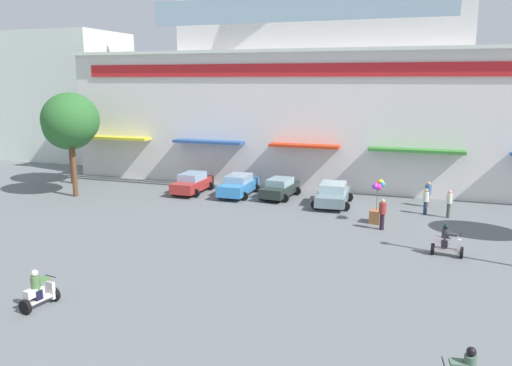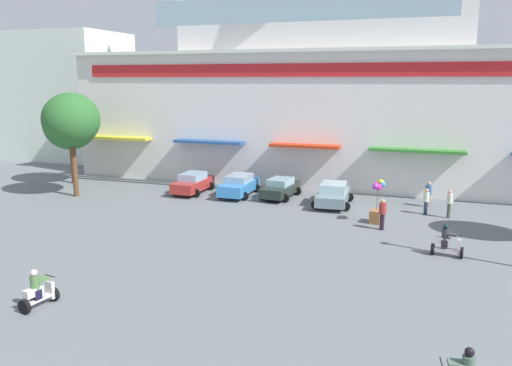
{
  "view_description": "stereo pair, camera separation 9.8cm",
  "coord_description": "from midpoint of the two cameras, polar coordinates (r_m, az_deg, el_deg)",
  "views": [
    {
      "loc": [
        8.11,
        -5.92,
        8.06
      ],
      "look_at": [
        -0.36,
        19.38,
        2.58
      ],
      "focal_mm": 35.7,
      "sensor_mm": 36.0,
      "label": 1
    },
    {
      "loc": [
        8.2,
        -5.89,
        8.06
      ],
      "look_at": [
        -0.36,
        19.38,
        2.58
      ],
      "focal_mm": 35.7,
      "sensor_mm": 36.0,
      "label": 2
    }
  ],
  "objects": [
    {
      "name": "colonial_building",
      "position": [
        42.34,
        7.79,
        12.08
      ],
      "size": [
        39.15,
        15.51,
        20.33
      ],
      "color": "white",
      "rests_on": "ground"
    },
    {
      "name": "pedestrian_0",
      "position": [
        32.3,
        18.61,
        -1.79
      ],
      "size": [
        0.47,
        0.47,
        1.6
      ],
      "color": "#22324E",
      "rests_on": "ground"
    },
    {
      "name": "parked_car_2",
      "position": [
        34.98,
        2.82,
        -0.55
      ],
      "size": [
        2.44,
        4.02,
        1.36
      ],
      "color": "#212D27",
      "rests_on": "ground"
    },
    {
      "name": "plaza_tree_2",
      "position": [
        36.97,
        -19.94,
        6.64
      ],
      "size": [
        3.82,
        3.87,
        7.16
      ],
      "color": "brown",
      "rests_on": "ground"
    },
    {
      "name": "pedestrian_1",
      "position": [
        28.36,
        14.09,
        -3.23
      ],
      "size": [
        0.56,
        0.56,
        1.71
      ],
      "color": "#271A29",
      "rests_on": "ground"
    },
    {
      "name": "parked_car_0",
      "position": [
        36.69,
        -7.02,
        0.02
      ],
      "size": [
        2.24,
        4.02,
        1.46
      ],
      "color": "#AA2D29",
      "rests_on": "ground"
    },
    {
      "name": "scooter_rider_7",
      "position": [
        25.18,
        20.72,
        -6.3
      ],
      "size": [
        1.45,
        0.65,
        1.52
      ],
      "color": "black",
      "rests_on": "ground"
    },
    {
      "name": "parked_car_1",
      "position": [
        35.61,
        -1.85,
        -0.23
      ],
      "size": [
        2.35,
        4.3,
        1.49
      ],
      "color": "#3686CE",
      "rests_on": "ground"
    },
    {
      "name": "flank_building_left",
      "position": [
        57.28,
        -21.26,
        9.07
      ],
      "size": [
        13.69,
        8.4,
        12.58
      ],
      "color": "silver",
      "rests_on": "ground"
    },
    {
      "name": "ground_plane",
      "position": [
        22.11,
        -4.36,
        -9.8
      ],
      "size": [
        128.0,
        128.0,
        0.0
      ],
      "primitive_type": "plane",
      "color": "slate"
    },
    {
      "name": "plaza_tree_0",
      "position": [
        41.87,
        -20.05,
        6.09
      ],
      "size": [
        4.05,
        3.98,
        6.44
      ],
      "color": "brown",
      "rests_on": "ground"
    },
    {
      "name": "parked_car_3",
      "position": [
        33.21,
        8.73,
        -1.25
      ],
      "size": [
        2.61,
        4.29,
        1.48
      ],
      "color": "slate",
      "rests_on": "ground"
    },
    {
      "name": "scooter_rider_9",
      "position": [
        20.11,
        -23.11,
        -11.13
      ],
      "size": [
        0.74,
        1.45,
        1.47
      ],
      "color": "black",
      "rests_on": "ground"
    },
    {
      "name": "pedestrian_3",
      "position": [
        34.25,
        18.84,
        -1.04
      ],
      "size": [
        0.49,
        0.49,
        1.65
      ],
      "color": "#7E5E67",
      "rests_on": "ground"
    },
    {
      "name": "balloon_vendor_cart",
      "position": [
        29.62,
        13.5,
        -2.43
      ],
      "size": [
        0.79,
        0.99,
        2.5
      ],
      "color": "#A2683F",
      "rests_on": "ground"
    },
    {
      "name": "pedestrian_4",
      "position": [
        31.93,
        20.94,
        -2.0
      ],
      "size": [
        0.46,
        0.46,
        1.68
      ],
      "color": "#454D41",
      "rests_on": "ground"
    }
  ]
}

